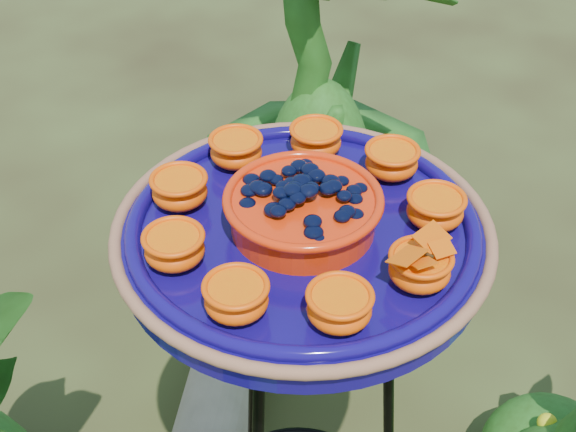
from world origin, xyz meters
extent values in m
torus|color=black|center=(0.11, -0.05, 0.92)|extent=(0.32, 0.32, 0.02)
cylinder|color=black|center=(0.14, 0.10, 0.46)|extent=(0.03, 0.09, 0.92)
cylinder|color=#10075B|center=(0.11, -0.05, 0.95)|extent=(0.56, 0.56, 0.04)
torus|color=#906441|center=(0.11, -0.05, 0.97)|extent=(0.49, 0.49, 0.02)
torus|color=#10075B|center=(0.11, -0.05, 0.97)|extent=(0.45, 0.45, 0.02)
cylinder|color=red|center=(0.11, -0.05, 0.99)|extent=(0.22, 0.22, 0.05)
torus|color=red|center=(0.11, -0.05, 1.02)|extent=(0.20, 0.20, 0.01)
ellipsoid|color=black|center=(0.11, -0.05, 1.02)|extent=(0.16, 0.16, 0.03)
ellipsoid|color=#E55002|center=(0.28, -0.05, 0.99)|extent=(0.07, 0.07, 0.04)
cylinder|color=#FF9705|center=(0.28, -0.05, 1.01)|extent=(0.07, 0.07, 0.01)
ellipsoid|color=#E55002|center=(0.24, 0.06, 0.99)|extent=(0.07, 0.07, 0.04)
cylinder|color=#FF9705|center=(0.24, 0.06, 1.01)|extent=(0.07, 0.07, 0.01)
ellipsoid|color=#E55002|center=(0.15, 0.12, 0.99)|extent=(0.07, 0.07, 0.04)
cylinder|color=#FF9705|center=(0.15, 0.12, 1.01)|extent=(0.07, 0.07, 0.01)
ellipsoid|color=#E55002|center=(0.03, 0.10, 0.99)|extent=(0.07, 0.07, 0.04)
cylinder|color=#FF9705|center=(0.03, 0.10, 1.01)|extent=(0.07, 0.07, 0.01)
ellipsoid|color=#E55002|center=(-0.05, 0.02, 0.99)|extent=(0.07, 0.07, 0.04)
cylinder|color=#FF9705|center=(-0.05, 0.02, 1.01)|extent=(0.07, 0.07, 0.01)
ellipsoid|color=#E55002|center=(-0.05, -0.10, 0.99)|extent=(0.07, 0.07, 0.04)
cylinder|color=#FF9705|center=(-0.05, -0.10, 1.01)|extent=(0.07, 0.07, 0.01)
ellipsoid|color=#E55002|center=(0.02, -0.19, 0.99)|extent=(0.07, 0.07, 0.04)
cylinder|color=#FF9705|center=(0.02, -0.19, 1.01)|extent=(0.07, 0.07, 0.01)
ellipsoid|color=#E55002|center=(0.13, -0.21, 0.99)|extent=(0.07, 0.07, 0.04)
cylinder|color=#FF9705|center=(0.13, -0.21, 1.01)|extent=(0.07, 0.07, 0.01)
ellipsoid|color=#E55002|center=(0.24, -0.16, 0.99)|extent=(0.07, 0.07, 0.04)
cylinder|color=#FF9705|center=(0.24, -0.16, 1.01)|extent=(0.07, 0.07, 0.01)
cylinder|color=black|center=(0.13, -0.21, 1.02)|extent=(0.01, 0.03, 0.00)
cube|color=#FF6E05|center=(0.11, -0.21, 1.02)|extent=(0.04, 0.03, 0.01)
cube|color=#FF6E05|center=(0.16, -0.21, 1.02)|extent=(0.04, 0.03, 0.01)
cylinder|color=tan|center=(0.29, 0.39, 0.09)|extent=(0.53, 0.47, 0.18)
imported|color=#234B14|center=(0.79, 0.55, 0.56)|extent=(0.86, 0.86, 1.12)
camera|label=1|loc=(-0.46, -0.59, 1.62)|focal=50.00mm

